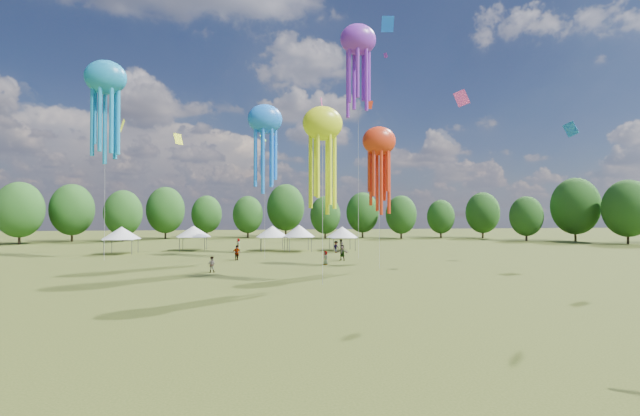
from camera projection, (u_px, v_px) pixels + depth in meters
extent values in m
plane|color=#384416|center=(429.00, 405.00, 12.73)|extent=(300.00, 300.00, 0.00)
imported|color=gray|center=(212.00, 264.00, 42.12)|extent=(0.84, 0.71, 1.53)
imported|color=gray|center=(238.00, 244.00, 69.20)|extent=(0.86, 1.03, 1.79)
imported|color=gray|center=(341.00, 245.00, 66.03)|extent=(0.71, 0.91, 1.86)
imported|color=gray|center=(336.00, 247.00, 63.79)|extent=(1.27, 1.21, 1.73)
imported|color=gray|center=(237.00, 253.00, 53.32)|extent=(1.07, 0.49, 1.78)
imported|color=gray|center=(342.00, 253.00, 53.13)|extent=(1.74, 1.49, 1.89)
imported|color=gray|center=(237.00, 252.00, 53.74)|extent=(0.55, 0.74, 1.83)
imported|color=gray|center=(326.00, 258.00, 48.51)|extent=(0.77, 0.88, 1.52)
cylinder|color=#47474C|center=(104.00, 248.00, 59.74)|extent=(0.08, 0.08, 2.03)
cylinder|color=#47474C|center=(112.00, 246.00, 63.32)|extent=(0.08, 0.08, 2.03)
cylinder|color=#47474C|center=(132.00, 248.00, 60.36)|extent=(0.08, 0.08, 2.03)
cylinder|color=#47474C|center=(138.00, 246.00, 63.94)|extent=(0.08, 0.08, 2.03)
cube|color=silver|center=(122.00, 239.00, 61.86)|extent=(4.03, 4.03, 0.10)
cone|color=silver|center=(122.00, 233.00, 61.87)|extent=(5.24, 5.24, 1.74)
cylinder|color=#47474C|center=(179.00, 245.00, 66.22)|extent=(0.08, 0.08, 2.01)
cylinder|color=#47474C|center=(183.00, 243.00, 69.88)|extent=(0.08, 0.08, 2.01)
cylinder|color=#47474C|center=(205.00, 244.00, 66.85)|extent=(0.08, 0.08, 2.01)
cylinder|color=#47474C|center=(207.00, 243.00, 70.50)|extent=(0.08, 0.08, 2.01)
cube|color=silver|center=(193.00, 237.00, 68.38)|extent=(4.11, 4.11, 0.10)
cone|color=silver|center=(193.00, 231.00, 68.39)|extent=(5.35, 5.35, 1.72)
cylinder|color=#47474C|center=(261.00, 245.00, 65.63)|extent=(0.08, 0.08, 2.02)
cylinder|color=#47474C|center=(260.00, 243.00, 69.09)|extent=(0.08, 0.08, 2.02)
cylinder|color=#47474C|center=(284.00, 245.00, 66.23)|extent=(0.08, 0.08, 2.02)
cylinder|color=#47474C|center=(283.00, 243.00, 69.68)|extent=(0.08, 0.08, 2.02)
cube|color=silver|center=(272.00, 237.00, 67.67)|extent=(3.90, 3.90, 0.10)
cone|color=silver|center=(272.00, 231.00, 67.69)|extent=(5.08, 5.08, 1.73)
cylinder|color=#47474C|center=(289.00, 245.00, 64.54)|extent=(0.08, 0.08, 2.12)
cylinder|color=#47474C|center=(287.00, 244.00, 67.79)|extent=(0.08, 0.08, 2.12)
cylinder|color=#47474C|center=(311.00, 245.00, 65.10)|extent=(0.08, 0.08, 2.12)
cylinder|color=#47474C|center=(308.00, 243.00, 68.35)|extent=(0.08, 0.08, 2.12)
cube|color=silver|center=(299.00, 237.00, 66.46)|extent=(3.70, 3.70, 0.10)
cone|color=silver|center=(299.00, 231.00, 66.48)|extent=(4.81, 4.81, 1.82)
cylinder|color=#47474C|center=(334.00, 245.00, 66.13)|extent=(0.08, 0.08, 1.94)
cylinder|color=#47474C|center=(330.00, 244.00, 69.44)|extent=(0.08, 0.08, 1.94)
cylinder|color=#47474C|center=(355.00, 245.00, 66.70)|extent=(0.08, 0.08, 1.94)
cylinder|color=#47474C|center=(350.00, 243.00, 70.01)|extent=(0.08, 0.08, 1.94)
cube|color=silver|center=(342.00, 238.00, 68.09)|extent=(3.76, 3.76, 0.10)
cone|color=silver|center=(342.00, 232.00, 68.10)|extent=(4.89, 4.89, 1.66)
ellipsoid|color=#1B77F9|center=(265.00, 119.00, 54.88)|extent=(4.36, 3.05, 3.71)
cylinder|color=beige|center=(265.00, 189.00, 54.75)|extent=(0.03, 0.03, 17.62)
ellipsoid|color=purple|center=(358.00, 40.00, 56.53)|extent=(4.74, 3.32, 4.03)
cylinder|color=beige|center=(358.00, 148.00, 56.31)|extent=(0.03, 0.03, 28.31)
ellipsoid|color=red|center=(379.00, 141.00, 45.20)|extent=(3.53, 2.47, 3.00)
cylinder|color=beige|center=(379.00, 205.00, 45.10)|extent=(0.03, 0.03, 13.23)
ellipsoid|color=#1788C6|center=(106.00, 77.00, 52.97)|extent=(4.90, 3.43, 4.16)
cylinder|color=beige|center=(105.00, 169.00, 52.80)|extent=(0.03, 0.03, 22.27)
ellipsoid|color=#E7FB19|center=(323.00, 123.00, 34.97)|extent=(3.25, 2.28, 2.77)
cylinder|color=beige|center=(323.00, 204.00, 34.87)|extent=(0.03, 0.03, 12.90)
cube|color=#EE4686|center=(322.00, 104.00, 81.28)|extent=(0.89, 2.02, 2.52)
cube|color=purple|center=(386.00, 55.00, 80.11)|extent=(0.80, 0.51, 0.94)
cube|color=#FE9F0F|center=(273.00, 131.00, 54.94)|extent=(0.87, 0.31, 1.16)
cube|color=#E7FB19|center=(178.00, 139.00, 79.20)|extent=(1.65, 1.67, 2.06)
cube|color=#1B77F9|center=(388.00, 24.00, 60.68)|extent=(1.66, 0.87, 2.28)
cube|color=#EE4686|center=(462.00, 98.00, 66.67)|extent=(2.34, 1.07, 2.85)
cube|color=red|center=(369.00, 104.00, 86.34)|extent=(1.71, 0.55, 1.98)
cube|color=#E7FB19|center=(122.00, 126.00, 69.52)|extent=(0.86, 1.61, 1.97)
cube|color=#50CB21|center=(263.00, 138.00, 64.46)|extent=(1.06, 0.77, 1.31)
cube|color=#1B77F9|center=(571.00, 129.00, 53.72)|extent=(1.29, 1.37, 1.98)
cylinder|color=#38281C|center=(19.00, 235.00, 81.83)|extent=(0.44, 0.44, 3.36)
ellipsoid|color=#214B19|center=(20.00, 210.00, 81.91)|extent=(8.40, 8.40, 10.51)
cylinder|color=#38281C|center=(72.00, 233.00, 90.13)|extent=(0.44, 0.44, 3.41)
ellipsoid|color=#214B19|center=(72.00, 210.00, 90.20)|extent=(8.53, 8.53, 10.66)
cylinder|color=#38281C|center=(123.00, 234.00, 91.37)|extent=(0.44, 0.44, 3.07)
ellipsoid|color=#214B19|center=(123.00, 213.00, 91.44)|extent=(7.66, 7.66, 9.58)
cylinder|color=#38281C|center=(165.00, 231.00, 100.76)|extent=(0.44, 0.44, 3.43)
ellipsoid|color=#214B19|center=(166.00, 210.00, 100.84)|extent=(8.58, 8.58, 10.73)
cylinder|color=#38281C|center=(207.00, 231.00, 107.78)|extent=(0.44, 0.44, 2.95)
ellipsoid|color=#214B19|center=(207.00, 214.00, 107.85)|extent=(7.37, 7.37, 9.21)
cylinder|color=#38281C|center=(248.00, 232.00, 105.64)|extent=(0.44, 0.44, 2.89)
ellipsoid|color=#214B19|center=(248.00, 215.00, 105.70)|extent=(7.23, 7.23, 9.04)
cylinder|color=#38281C|center=(286.00, 229.00, 111.64)|extent=(0.44, 0.44, 3.84)
ellipsoid|color=#214B19|center=(286.00, 207.00, 111.72)|extent=(9.60, 9.60, 11.99)
cylinder|color=#38281C|center=(325.00, 232.00, 102.14)|extent=(0.44, 0.44, 2.84)
ellipsoid|color=#214B19|center=(325.00, 215.00, 102.20)|extent=(7.11, 7.11, 8.89)
cylinder|color=#38281C|center=(363.00, 231.00, 106.35)|extent=(0.44, 0.44, 3.16)
ellipsoid|color=#214B19|center=(363.00, 212.00, 106.42)|extent=(7.91, 7.91, 9.88)
cylinder|color=#38281C|center=(401.00, 232.00, 102.00)|extent=(0.44, 0.44, 2.88)
ellipsoid|color=#214B19|center=(401.00, 215.00, 102.06)|extent=(7.21, 7.21, 9.01)
cylinder|color=#38281C|center=(441.00, 232.00, 105.75)|extent=(0.44, 0.44, 2.63)
ellipsoid|color=#214B19|center=(441.00, 217.00, 105.81)|extent=(6.57, 6.57, 8.22)
cylinder|color=#38281C|center=(483.00, 231.00, 103.81)|extent=(0.44, 0.44, 3.13)
ellipsoid|color=#214B19|center=(483.00, 213.00, 103.88)|extent=(7.81, 7.81, 9.77)
cylinder|color=#38281C|center=(526.00, 234.00, 92.60)|extent=(0.44, 0.44, 2.72)
ellipsoid|color=#214B19|center=(526.00, 216.00, 92.66)|extent=(6.80, 6.80, 8.50)
cylinder|color=#38281C|center=(575.00, 232.00, 91.33)|extent=(0.44, 0.44, 3.81)
ellipsoid|color=#214B19|center=(575.00, 206.00, 91.42)|extent=(9.52, 9.52, 11.90)
cylinder|color=#38281C|center=(628.00, 235.00, 82.95)|extent=(0.44, 0.44, 3.51)
ellipsoid|color=#214B19|center=(628.00, 208.00, 83.03)|extent=(8.78, 8.78, 10.97)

